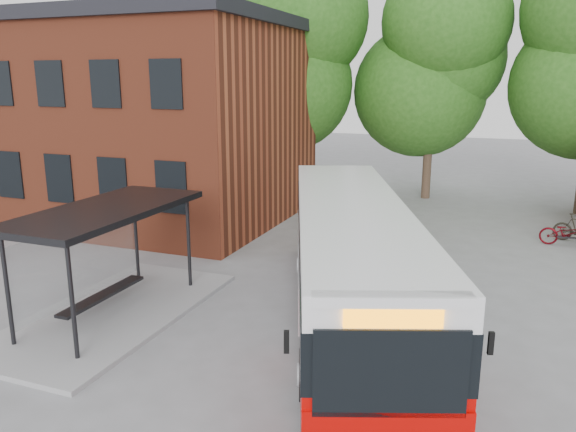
% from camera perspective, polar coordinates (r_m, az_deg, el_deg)
% --- Properties ---
extents(ground, '(100.00, 100.00, 0.00)m').
position_cam_1_polar(ground, '(14.15, 0.11, -11.15)').
color(ground, slate).
extents(station_building, '(18.40, 10.40, 8.50)m').
position_cam_1_polar(station_building, '(27.45, -19.10, 9.43)').
color(station_building, brown).
rests_on(station_building, ground).
extents(bus_shelter, '(3.60, 7.00, 2.90)m').
position_cam_1_polar(bus_shelter, '(14.96, -17.69, -4.47)').
color(bus_shelter, black).
rests_on(bus_shelter, ground).
extents(tree_0, '(7.92, 7.92, 11.00)m').
position_cam_1_polar(tree_0, '(29.93, 0.38, 12.86)').
color(tree_0, '#245516').
rests_on(tree_0, ground).
extents(tree_1, '(7.92, 7.92, 10.40)m').
position_cam_1_polar(tree_1, '(29.22, 14.34, 11.83)').
color(tree_1, '#245516').
rests_on(tree_1, ground).
extents(city_bus, '(6.63, 12.28, 3.08)m').
position_cam_1_polar(city_bus, '(13.90, 6.32, -4.88)').
color(city_bus, '#B50401').
rests_on(city_bus, ground).
extents(bicycle_0, '(1.99, 0.91, 1.01)m').
position_cam_1_polar(bicycle_0, '(22.80, 26.56, -1.59)').
color(bicycle_0, '#4E040B').
rests_on(bicycle_0, ground).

